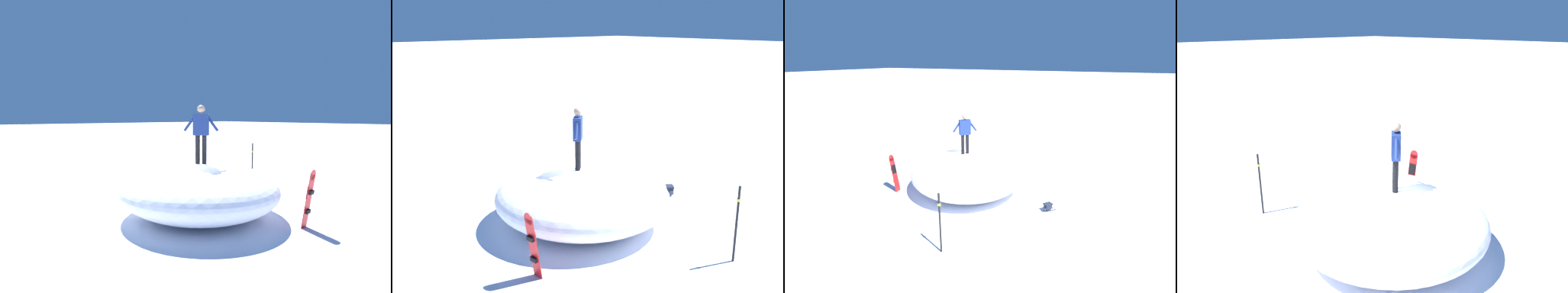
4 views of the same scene
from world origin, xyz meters
TOP-DOWN VIEW (x-y plane):
  - ground at (0.00, 0.00)m, footprint 240.00×240.00m
  - snow_mound at (0.42, -0.08)m, footprint 6.87×6.89m
  - snowboarder_standing at (0.38, -0.19)m, footprint 0.78×0.82m
  - snowboard_primary_upright at (1.97, -2.83)m, footprint 0.31×0.28m
  - backpack_near at (0.69, 3.55)m, footprint 0.56×0.50m
  - trail_marker_pole at (4.48, 1.28)m, footprint 0.10×0.10m

SIDE VIEW (x-z plane):
  - ground at x=0.00m, z-range 0.00..0.00m
  - backpack_near at x=0.69m, z-range 0.00..0.32m
  - snow_mound at x=0.42m, z-range 0.00..1.64m
  - snowboard_primary_upright at x=1.97m, z-range 0.03..1.68m
  - trail_marker_pole at x=4.48m, z-range 0.05..1.99m
  - snowboarder_standing at x=0.38m, z-range 1.78..3.52m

